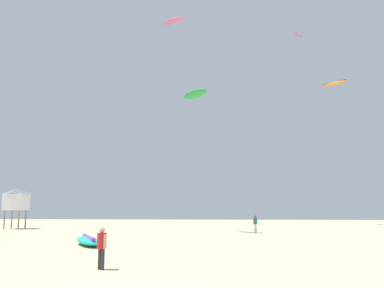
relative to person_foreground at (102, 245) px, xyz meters
The scene contains 8 objects.
person_foreground is the anchor object (origin of this frame).
person_left 22.73m from the person_foreground, 70.48° to the left, with size 0.35×0.47×1.55m.
kite_grounded_near 9.95m from the person_foreground, 110.51° to the left, with size 3.22×4.78×0.60m.
lifeguard_tower 30.98m from the person_foreground, 122.60° to the left, with size 2.30×2.30×4.15m.
kite_aloft_0 35.68m from the person_foreground, 58.72° to the left, with size 2.67×2.72×0.42m.
kite_aloft_2 45.94m from the person_foreground, 92.44° to the left, with size 3.47×2.94×0.46m.
kite_aloft_4 47.02m from the person_foreground, 67.83° to the left, with size 2.11×2.28×0.56m.
kite_aloft_5 24.37m from the person_foreground, 83.89° to the left, with size 2.90×3.17×0.74m.
Camera 1 is at (2.15, -11.05, 2.36)m, focal length 38.12 mm.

